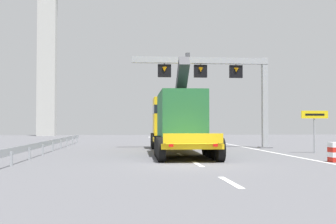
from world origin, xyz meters
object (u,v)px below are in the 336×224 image
object	(u,v)px
overhead_lane_gantry	(219,76)
exit_sign_yellow	(315,121)
heavy_haul_truck_yellow	(176,120)
bridge_pylon_distant	(47,10)

from	to	relation	value
overhead_lane_gantry	exit_sign_yellow	size ratio (longest dim) A/B	4.03
heavy_haul_truck_yellow	exit_sign_yellow	xyz separation A→B (m)	(8.14, -1.93, -0.03)
exit_sign_yellow	bridge_pylon_distant	xyz separation A→B (m)	(-23.91, 44.10, 18.02)
heavy_haul_truck_yellow	bridge_pylon_distant	distance (m)	48.48
overhead_lane_gantry	bridge_pylon_distant	distance (m)	45.16
heavy_haul_truck_yellow	bridge_pylon_distant	world-z (taller)	bridge_pylon_distant
heavy_haul_truck_yellow	exit_sign_yellow	distance (m)	8.37
overhead_lane_gantry	heavy_haul_truck_yellow	bearing A→B (deg)	-131.40
heavy_haul_truck_yellow	exit_sign_yellow	bearing A→B (deg)	-13.35
overhead_lane_gantry	bridge_pylon_distant	size ratio (longest dim) A/B	0.26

